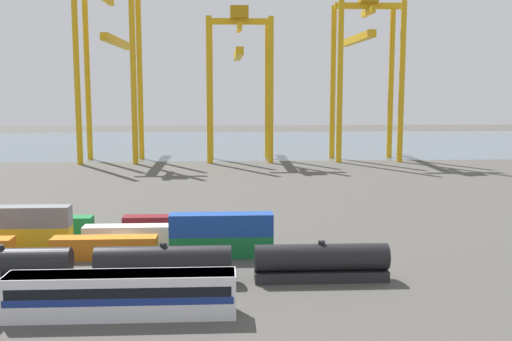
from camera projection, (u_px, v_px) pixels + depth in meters
ground_plane at (157, 195)px, 112.59m from camera, size 420.00×420.00×0.00m
harbour_water at (189, 143)px, 217.85m from camera, size 400.00×110.00×0.01m
passenger_train at (0, 295)px, 51.77m from camera, size 40.47×3.14×3.90m
freight_tank_row at (164, 264)px, 61.44m from camera, size 46.10×2.74×4.20m
shipping_container_2 at (105, 248)px, 70.34m from camera, size 12.10×2.44×2.60m
shipping_container_3 at (222, 246)px, 71.04m from camera, size 12.10×2.44×2.60m
shipping_container_4 at (221, 225)px, 70.69m from camera, size 12.10×2.44×2.60m
shipping_container_7 at (22, 237)px, 75.40m from camera, size 12.10×2.44×2.60m
shipping_container_8 at (21, 217)px, 75.05m from camera, size 12.10×2.44×2.60m
shipping_container_9 at (132, 236)px, 76.11m from camera, size 12.10×2.44×2.60m
shipping_container_13 at (70, 226)px, 81.29m from camera, size 6.04×2.44×2.60m
shipping_container_14 at (168, 225)px, 81.98m from camera, size 12.10×2.44×2.60m
gantry_crane_west at (111, 54)px, 163.27m from camera, size 15.92×41.55×48.30m
gantry_crane_central at (239, 67)px, 165.45m from camera, size 17.61×38.74×41.27m
gantry_crane_east at (364, 58)px, 166.71m from camera, size 18.12×38.44×45.53m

